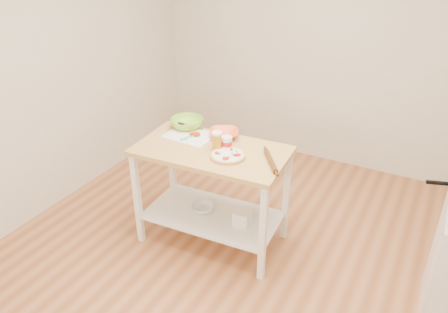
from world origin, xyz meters
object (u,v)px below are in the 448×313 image
object	(u,v)px
yogurt_tub	(227,143)
prep_island	(212,175)
rolling_pin	(271,161)
shelf_bin	(242,218)
shelf_glass_bowl	(203,208)
green_bowl	(187,123)
spatula	(188,138)
pizza	(228,155)
cutting_board	(190,135)
knife	(187,125)
orange_bowl	(224,134)
beer_pint	(217,141)

from	to	relation	value
yogurt_tub	prep_island	bearing A→B (deg)	-150.54
rolling_pin	shelf_bin	xyz separation A→B (m)	(-0.22, -0.01, -0.60)
prep_island	shelf_glass_bowl	xyz separation A→B (m)	(-0.10, 0.00, -0.36)
green_bowl	prep_island	bearing A→B (deg)	-32.40
green_bowl	spatula	bearing A→B (deg)	-56.65
pizza	rolling_pin	distance (m)	0.34
spatula	shelf_glass_bowl	distance (m)	0.65
spatula	green_bowl	distance (m)	0.23
yogurt_tub	shelf_bin	xyz separation A→B (m)	(0.18, -0.06, -0.63)
prep_island	cutting_board	bearing A→B (deg)	156.73
knife	green_bowl	world-z (taller)	green_bowl
pizza	orange_bowl	size ratio (longest dim) A/B	1.13
yogurt_tub	orange_bowl	bearing A→B (deg)	124.34
knife	shelf_glass_bowl	size ratio (longest dim) A/B	1.37
spatula	prep_island	bearing A→B (deg)	-59.13
spatula	knife	size ratio (longest dim) A/B	0.53
knife	orange_bowl	world-z (taller)	orange_bowl
spatula	orange_bowl	bearing A→B (deg)	-10.60
shelf_glass_bowl	beer_pint	bearing A→B (deg)	-0.04
cutting_board	beer_pint	xyz separation A→B (m)	(0.33, -0.12, 0.07)
pizza	yogurt_tub	bearing A→B (deg)	121.45
orange_bowl	beer_pint	size ratio (longest dim) A/B	1.55
green_bowl	shelf_bin	world-z (taller)	green_bowl
spatula	green_bowl	size ratio (longest dim) A/B	0.50
spatula	shelf_bin	bearing A→B (deg)	-53.70
orange_bowl	green_bowl	bearing A→B (deg)	178.73
orange_bowl	spatula	bearing A→B (deg)	-142.75
prep_island	orange_bowl	xyz separation A→B (m)	(-0.02, 0.24, 0.28)
knife	green_bowl	size ratio (longest dim) A/B	0.95
cutting_board	orange_bowl	bearing A→B (deg)	26.95
spatula	yogurt_tub	size ratio (longest dim) A/B	0.76
yogurt_tub	shelf_glass_bowl	xyz separation A→B (m)	(-0.20, -0.06, -0.66)
knife	yogurt_tub	distance (m)	0.55
knife	beer_pint	xyz separation A→B (m)	(0.46, -0.26, 0.06)
pizza	cutting_board	world-z (taller)	pizza
pizza	cutting_board	xyz separation A→B (m)	(-0.46, 0.18, -0.01)
yogurt_tub	rolling_pin	distance (m)	0.41
shelf_glass_bowl	shelf_bin	distance (m)	0.39
prep_island	shelf_glass_bowl	bearing A→B (deg)	179.38
orange_bowl	beer_pint	bearing A→B (deg)	-74.67
cutting_board	yogurt_tub	bearing A→B (deg)	-6.31
shelf_glass_bowl	prep_island	bearing A→B (deg)	-0.62
green_bowl	rolling_pin	size ratio (longest dim) A/B	0.85
yogurt_tub	rolling_pin	bearing A→B (deg)	-7.33
shelf_bin	shelf_glass_bowl	bearing A→B (deg)	179.20
knife	beer_pint	distance (m)	0.53
spatula	yogurt_tub	bearing A→B (deg)	-46.59
pizza	shelf_bin	distance (m)	0.60
cutting_board	pizza	bearing A→B (deg)	-19.19
prep_island	knife	world-z (taller)	knife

